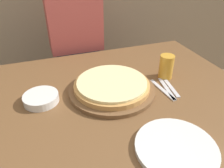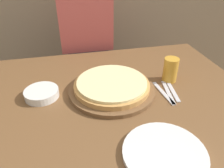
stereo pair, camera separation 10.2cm
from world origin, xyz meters
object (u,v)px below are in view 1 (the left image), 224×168
at_px(diner_person, 77,56).
at_px(dinner_knife, 167,89).
at_px(beer_glass, 166,66).
at_px(side_bowl, 41,98).
at_px(spoon, 171,88).
at_px(fork, 162,90).
at_px(pizza_on_board, 112,87).
at_px(dinner_plate, 176,148).

bearing_deg(diner_person, dinner_knife, -66.61).
bearing_deg(beer_glass, side_bowl, -179.40).
relative_size(side_bowl, spoon, 0.93).
distance_m(side_bowl, fork, 0.56).
xyz_separation_m(pizza_on_board, dinner_plate, (0.09, -0.41, -0.02)).
relative_size(beer_glass, dinner_plate, 0.44).
xyz_separation_m(dinner_plate, diner_person, (-0.13, 1.03, -0.09)).
bearing_deg(diner_person, side_bowl, -114.94).
height_order(spoon, diner_person, diner_person).
distance_m(fork, spoon, 0.05).
distance_m(dinner_plate, spoon, 0.39).
distance_m(dinner_plate, fork, 0.36).
bearing_deg(pizza_on_board, fork, -17.28).
xyz_separation_m(pizza_on_board, side_bowl, (-0.32, 0.03, -0.01)).
distance_m(pizza_on_board, beer_glass, 0.31).
relative_size(pizza_on_board, fork, 2.10).
bearing_deg(fork, diner_person, 111.63).
xyz_separation_m(beer_glass, fork, (-0.08, -0.10, -0.06)).
bearing_deg(side_bowl, beer_glass, 0.60).
distance_m(beer_glass, dinner_plate, 0.49).
distance_m(dinner_knife, spoon, 0.03).
xyz_separation_m(side_bowl, dinner_knife, (0.58, -0.10, -0.02)).
relative_size(dinner_knife, spoon, 1.17).
height_order(side_bowl, spoon, side_bowl).
bearing_deg(dinner_plate, side_bowl, 133.37).
relative_size(pizza_on_board, side_bowl, 2.65).
height_order(side_bowl, dinner_knife, side_bowl).
height_order(dinner_plate, spoon, dinner_plate).
bearing_deg(side_bowl, dinner_knife, -9.62).
xyz_separation_m(beer_glass, diner_person, (-0.35, 0.59, -0.15)).
bearing_deg(diner_person, spoon, -64.89).
bearing_deg(spoon, beer_glass, 75.60).
xyz_separation_m(pizza_on_board, diner_person, (-0.04, 0.62, -0.11)).
bearing_deg(beer_glass, pizza_on_board, -173.88).
xyz_separation_m(beer_glass, side_bowl, (-0.63, -0.01, -0.05)).
relative_size(pizza_on_board, dinner_knife, 2.11).
height_order(pizza_on_board, beer_glass, beer_glass).
bearing_deg(fork, side_bowl, 169.95).
height_order(fork, spoon, same).
height_order(side_bowl, diner_person, diner_person).
relative_size(fork, dinner_knife, 1.00).
bearing_deg(spoon, dinner_knife, 180.00).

